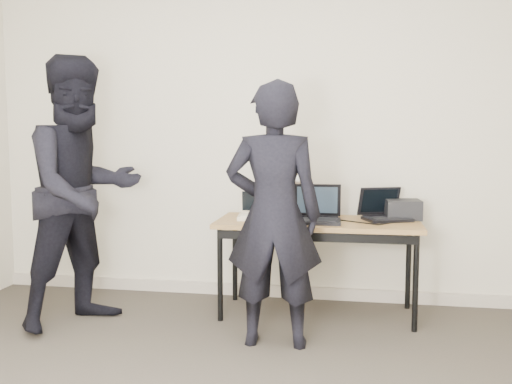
% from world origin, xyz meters
% --- Properties ---
extents(room, '(4.60, 4.60, 2.80)m').
position_xyz_m(room, '(0.00, 0.00, 1.35)').
color(room, '#3C362D').
rests_on(room, ground).
extents(desk, '(1.50, 0.65, 0.72)m').
position_xyz_m(desk, '(0.53, 1.83, 0.66)').
color(desk, olive).
rests_on(desk, ground).
extents(laptop_beige, '(0.29, 0.29, 0.22)m').
position_xyz_m(laptop_beige, '(0.06, 1.85, 0.76)').
color(laptop_beige, beige).
rests_on(laptop_beige, desk).
extents(laptop_center, '(0.36, 0.35, 0.27)m').
position_xyz_m(laptop_center, '(0.52, 1.78, 0.78)').
color(laptop_center, black).
rests_on(laptop_center, desk).
extents(laptop_right, '(0.42, 0.41, 0.24)m').
position_xyz_m(laptop_right, '(1.02, 1.97, 0.77)').
color(laptop_right, black).
rests_on(laptop_right, desk).
extents(leather_satchel, '(0.37, 0.20, 0.25)m').
position_xyz_m(leather_satchel, '(0.35, 2.05, 0.85)').
color(leather_satchel, brown).
rests_on(leather_satchel, desk).
extents(tissue, '(0.14, 0.10, 0.08)m').
position_xyz_m(tissue, '(0.38, 2.06, 1.00)').
color(tissue, white).
rests_on(tissue, leather_satchel).
extents(equipment_box, '(0.28, 0.24, 0.15)m').
position_xyz_m(equipment_box, '(1.16, 2.02, 0.79)').
color(equipment_box, black).
rests_on(equipment_box, desk).
extents(power_brick, '(0.08, 0.06, 0.03)m').
position_xyz_m(power_brick, '(0.31, 1.66, 0.73)').
color(power_brick, black).
rests_on(power_brick, desk).
extents(cables, '(1.15, 0.32, 0.01)m').
position_xyz_m(cables, '(0.55, 1.80, 0.72)').
color(cables, black).
rests_on(cables, desk).
extents(person_typist, '(0.64, 0.44, 1.70)m').
position_xyz_m(person_typist, '(0.29, 1.18, 0.85)').
color(person_typist, black).
rests_on(person_typist, ground).
extents(person_observer, '(1.11, 1.17, 1.91)m').
position_xyz_m(person_observer, '(-1.11, 1.37, 0.95)').
color(person_observer, black).
rests_on(person_observer, ground).
extents(baseboard, '(4.50, 0.03, 0.10)m').
position_xyz_m(baseboard, '(0.00, 2.23, 0.05)').
color(baseboard, '#B2A594').
rests_on(baseboard, ground).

